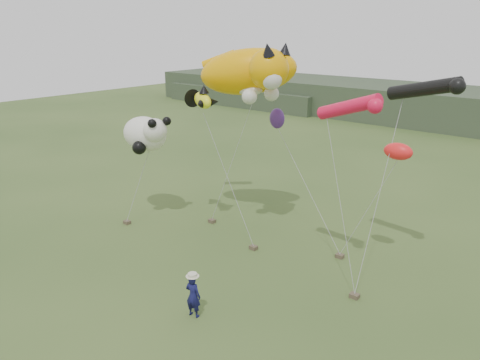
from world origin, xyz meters
name	(u,v)px	position (x,y,z in m)	size (l,w,h in m)	color
ground	(181,290)	(0.00, 0.00, 0.00)	(120.00, 120.00, 0.00)	#385123
headland	(445,108)	(-3.11, 44.69, 1.92)	(90.00, 13.00, 4.00)	#2D3D28
festival_attendant	(193,296)	(1.75, -0.95, 0.89)	(0.65, 0.43, 1.78)	#121346
sandbag_anchors	(249,245)	(-0.38, 5.13, 0.10)	(14.03, 4.42, 0.19)	brown
cat_kite	(252,72)	(-2.12, 7.47, 8.59)	(7.00, 4.63, 3.12)	#F4A501
fish_kite	(198,99)	(-3.99, 5.35, 7.27)	(2.62, 1.71, 1.29)	yellow
tube_kites	(397,96)	(5.74, 7.28, 8.05)	(5.38, 4.26, 2.02)	black
panda_kite	(146,134)	(-7.46, 4.59, 5.05)	(3.48, 2.25, 2.16)	white
misc_kites	(330,133)	(1.87, 8.87, 5.69)	(9.10, 2.67, 1.19)	red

